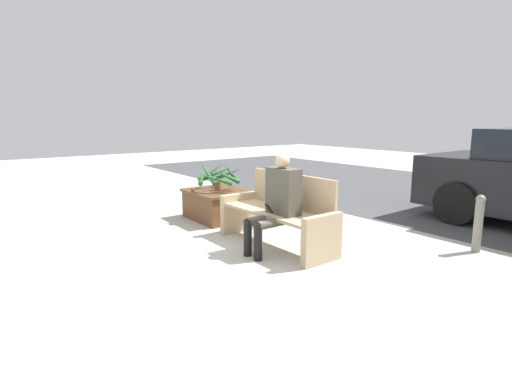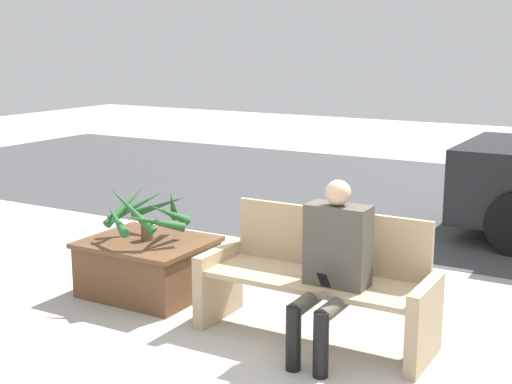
# 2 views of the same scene
# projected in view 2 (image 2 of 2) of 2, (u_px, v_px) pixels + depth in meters

# --- Properties ---
(ground_plane) EXTENTS (30.00, 30.00, 0.00)m
(ground_plane) POSITION_uv_depth(u_px,v_px,m) (315.00, 365.00, 4.85)
(ground_plane) COLOR #ADA89E
(road_surface) EXTENTS (20.00, 6.00, 0.01)m
(road_surface) POSITION_uv_depth(u_px,v_px,m) (491.00, 206.00, 9.51)
(road_surface) COLOR #424244
(road_surface) RESTS_ON ground_plane
(bench) EXTENTS (1.74, 0.60, 0.93)m
(bench) POSITION_uv_depth(u_px,v_px,m) (318.00, 281.00, 5.23)
(bench) COLOR tan
(bench) RESTS_ON ground_plane
(person_seated) EXTENTS (0.45, 0.64, 1.23)m
(person_seated) POSITION_uv_depth(u_px,v_px,m) (333.00, 260.00, 4.92)
(person_seated) COLOR #4C473D
(person_seated) RESTS_ON ground_plane
(planter_box) EXTENTS (1.04, 0.87, 0.48)m
(planter_box) POSITION_uv_depth(u_px,v_px,m) (148.00, 265.00, 6.17)
(planter_box) COLOR brown
(planter_box) RESTS_ON ground_plane
(potted_plant) EXTENTS (0.80, 0.79, 0.51)m
(potted_plant) POSITION_uv_depth(u_px,v_px,m) (145.00, 212.00, 6.07)
(potted_plant) COLOR brown
(potted_plant) RESTS_ON planter_box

